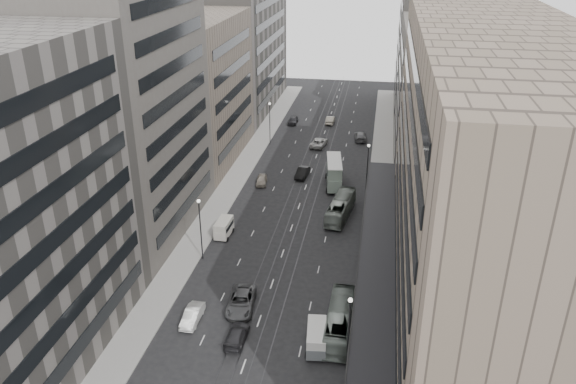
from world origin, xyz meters
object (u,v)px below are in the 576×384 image
Objects in this scene: bus_near at (339,320)px; double_decker at (334,172)px; sedan_2 at (241,302)px; vw_microbus at (317,337)px; sedan_1 at (192,315)px; panel_van at (224,227)px; bus_far at (341,207)px.

double_decker is (-4.11, 36.69, 0.97)m from bus_near.
double_decker reaches higher than sedan_2.
bus_near is 3.53m from vw_microbus.
sedan_1 is 0.72× the size of sedan_2.
double_decker is 35.18m from sedan_2.
vw_microbus is 1.05× the size of sedan_1.
double_decker is 39.67m from vw_microbus.
sedan_1 is 5.48m from sedan_2.
vw_microbus reaches higher than sedan_1.
panel_van is (-15.12, 20.37, -0.02)m from vw_microbus.
double_decker is 23.24m from panel_van.
panel_van is at bearing -131.44° from double_decker.
panel_van is 0.63× the size of sedan_2.
bus_far reaches higher than vw_microbus.
vw_microbus reaches higher than panel_van.
bus_far is 10.92m from double_decker.
bus_near is at bearing -90.98° from double_decker.
double_decker is 39.28m from sedan_1.
double_decker is at bearing -82.66° from bus_near.
panel_van is 16.47m from sedan_2.
double_decker is at bearing 87.53° from vw_microbus.
bus_far is at bearing -86.65° from double_decker.
bus_far is 1.68× the size of sedan_2.
bus_near is at bearing -43.46° from panel_van.
bus_far is 30.03m from sedan_1.
sedan_2 reaches higher than sedan_1.
vw_microbus reaches higher than sedan_2.
double_decker reaches higher than sedan_1.
sedan_1 is (-13.34, -26.90, -0.71)m from bus_far.
bus_near is 2.20× the size of vw_microbus.
bus_near is 15.46m from sedan_1.
bus_near is 24.44m from panel_van.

